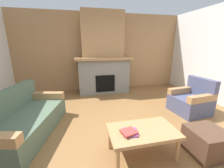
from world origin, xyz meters
TOP-DOWN VIEW (x-y plane):
  - ground at (0.00, 0.00)m, footprint 9.00×9.00m
  - wall_back_wood_panel at (0.00, 3.00)m, footprint 6.00×0.12m
  - fireplace at (0.00, 2.62)m, footprint 1.90×0.82m
  - couch at (-1.88, 0.36)m, footprint 1.23×1.94m
  - armchair at (1.83, 0.47)m, footprint 0.83×0.83m
  - coffee_table at (0.03, -0.62)m, footprint 1.00×0.60m
  - ottoman at (1.01, -0.81)m, footprint 0.52×0.52m
  - book_stack_near_edge at (-0.18, -0.66)m, footprint 0.27×0.26m

SIDE VIEW (x-z plane):
  - ground at x=0.00m, z-range 0.00..0.00m
  - ottoman at x=1.01m, z-range 0.00..0.40m
  - couch at x=-1.88m, z-range -0.14..0.71m
  - armchair at x=1.83m, z-range -0.13..0.72m
  - coffee_table at x=0.03m, z-range 0.16..0.59m
  - book_stack_near_edge at x=-0.18m, z-range 0.43..0.47m
  - fireplace at x=0.00m, z-range -0.19..2.51m
  - wall_back_wood_panel at x=0.00m, z-range 0.00..2.70m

